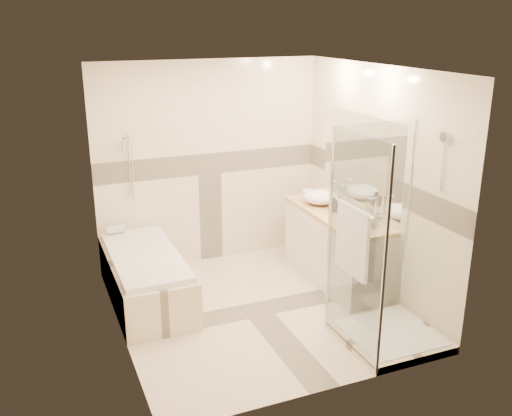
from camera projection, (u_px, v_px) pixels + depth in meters
name	position (u px, v px, depth m)	size (l,w,h in m)	color
room	(261.00, 196.00, 5.69)	(2.82, 3.02, 2.52)	beige
bathtub	(146.00, 275.00, 6.16)	(0.75, 1.70, 0.56)	beige
vanity	(336.00, 247.00, 6.59)	(0.58, 1.62, 0.85)	white
shower_enclosure	(378.00, 291.00, 5.35)	(0.96, 0.93, 2.04)	beige
vessel_sink_near	(321.00, 197.00, 6.75)	(0.42, 0.42, 0.17)	white
vessel_sink_far	(357.00, 218.00, 6.04)	(0.39, 0.39, 0.16)	white
faucet_near	(337.00, 189.00, 6.81)	(0.11, 0.03, 0.27)	silver
faucet_far	(375.00, 208.00, 6.09)	(0.12, 0.03, 0.29)	silver
amenity_bottle_a	(335.00, 205.00, 6.45)	(0.08, 0.08, 0.17)	black
amenity_bottle_b	(333.00, 204.00, 6.49)	(0.13, 0.13, 0.16)	black
folded_towels	(309.00, 194.00, 7.02)	(0.13, 0.22, 0.07)	silver
rolled_towel	(115.00, 230.00, 6.63)	(0.10, 0.10, 0.21)	silver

